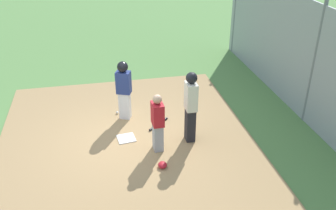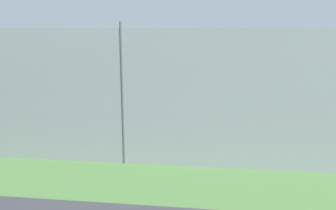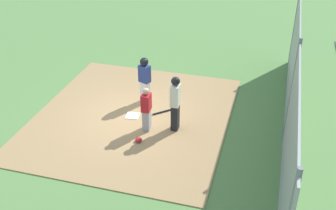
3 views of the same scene
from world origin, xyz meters
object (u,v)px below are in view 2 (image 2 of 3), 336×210
at_px(umpire, 139,96).
at_px(catcher, 137,98).
at_px(baseball_bat, 167,120).
at_px(baseball, 192,113).
at_px(runner, 185,90).
at_px(home_plate, 157,114).
at_px(catcher_mask, 118,116).

bearing_deg(umpire, catcher, 16.40).
bearing_deg(baseball_bat, umpire, 84.28).
bearing_deg(baseball, baseball_bat, -129.28).
distance_m(runner, baseball, 1.00).
bearing_deg(baseball, umpire, -135.26).
height_order(umpire, baseball_bat, umpire).
relative_size(home_plate, catcher_mask, 1.83).
distance_m(baseball_bat, catcher_mask, 1.86).
xyz_separation_m(catcher, runner, (1.69, 0.62, 0.21)).
bearing_deg(baseball_bat, catcher, 36.07).
distance_m(baseball_bat, baseball, 1.35).
xyz_separation_m(catcher, umpire, (0.25, -0.87, 0.23)).
distance_m(home_plate, umpire, 1.90).
bearing_deg(umpire, runner, -43.93).
distance_m(catcher, catcher_mask, 1.01).
bearing_deg(umpire, home_plate, -12.72).
height_order(home_plate, runner, runner).
height_order(home_plate, umpire, umpire).
relative_size(umpire, catcher_mask, 7.74).
bearing_deg(catcher, home_plate, -42.93).
distance_m(home_plate, baseball, 1.36).
relative_size(home_plate, baseball, 5.95).
relative_size(home_plate, baseball_bat, 0.56).
bearing_deg(catcher_mask, baseball, 16.51).
bearing_deg(baseball, runner, -142.41).
xyz_separation_m(catcher, baseball_bat, (1.11, -0.22, -0.73)).
bearing_deg(baseball, catcher_mask, -163.49).
xyz_separation_m(home_plate, catcher_mask, (-1.35, -0.69, 0.05)).
xyz_separation_m(umpire, catcher_mask, (-0.99, 0.90, -0.93)).
bearing_deg(catcher_mask, catcher, -2.44).
relative_size(catcher_mask, baseball, 3.24).
xyz_separation_m(home_plate, runner, (1.08, -0.10, 0.96)).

